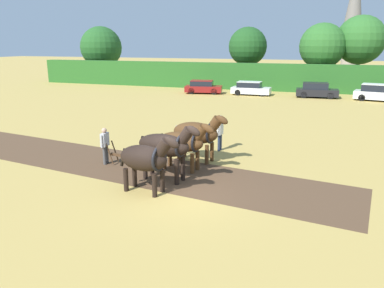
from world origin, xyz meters
TOP-DOWN VIEW (x-y plane):
  - ground_plane at (0.00, 0.00)m, footprint 240.00×240.00m
  - plowed_furrow_strip at (-4.08, 2.20)m, footprint 21.88×6.58m
  - hedgerow at (0.00, 32.19)m, footprint 64.04×1.35m
  - tree_far_left at (-26.59, 36.91)m, footprint 5.99×5.99m
  - tree_left at (-4.72, 36.07)m, footprint 4.78×4.78m
  - tree_center_left at (4.16, 35.33)m, footprint 5.24×5.24m
  - tree_center at (8.26, 36.80)m, footprint 5.58×5.58m
  - church_spire at (8.90, 71.03)m, footprint 3.20×3.20m
  - draft_horse_lead_left at (-1.04, -0.33)m, footprint 2.59×1.23m
  - draft_horse_lead_right at (-0.85, 1.07)m, footprint 2.87×1.22m
  - draft_horse_trail_left at (-0.67, 2.47)m, footprint 2.75×1.15m
  - draft_horse_trail_right at (-0.49, 3.87)m, footprint 2.85×1.31m
  - plow at (-3.27, 2.10)m, footprint 1.63×0.53m
  - farmer_at_plow at (-4.26, 2.05)m, footprint 0.24×0.67m
  - farmer_beside_team at (0.02, 5.93)m, footprint 0.43×0.67m
  - parked_car_far_left at (-7.71, 27.14)m, footprint 4.21×2.39m
  - parked_car_left at (-2.59, 27.68)m, footprint 4.06×1.82m
  - parked_car_center_left at (4.07, 27.88)m, footprint 4.15×1.98m
  - parked_car_center at (9.62, 27.48)m, footprint 4.48×2.63m

SIDE VIEW (x-z plane):
  - ground_plane at x=0.00m, z-range 0.00..0.00m
  - plowed_furrow_strip at x=-4.08m, z-range 0.00..0.01m
  - plow at x=-3.27m, z-range -0.25..0.88m
  - parked_car_left at x=-2.59m, z-range -0.03..1.39m
  - parked_car_far_left at x=-7.71m, z-range -0.02..1.41m
  - parked_car_center_left at x=4.07m, z-range -0.03..1.48m
  - parked_car_center at x=9.62m, z-range -0.04..1.56m
  - farmer_at_plow at x=-4.26m, z-range 0.14..1.82m
  - farmer_beside_team at x=0.02m, z-range 0.15..1.88m
  - draft_horse_trail_left at x=-0.67m, z-range 0.13..2.35m
  - draft_horse_lead_left at x=-1.04m, z-range 0.15..2.44m
  - draft_horse_trail_right at x=-0.49m, z-range 0.17..2.51m
  - draft_horse_lead_right at x=-0.85m, z-range 0.21..2.63m
  - hedgerow at x=0.00m, z-range 0.00..3.08m
  - tree_far_left at x=-26.59m, z-range 0.86..8.60m
  - tree_left at x=-4.72m, z-range 1.26..8.59m
  - tree_center_left at x=4.16m, z-range 1.18..8.82m
  - tree_center at x=8.26m, z-range 1.44..9.93m
  - church_spire at x=8.90m, z-range 0.48..21.27m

